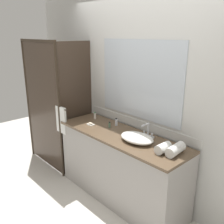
% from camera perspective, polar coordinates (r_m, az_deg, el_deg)
% --- Properties ---
extents(ground_plane, '(8.00, 8.00, 0.00)m').
position_cam_1_polar(ground_plane, '(3.51, 1.75, -18.76)').
color(ground_plane, silver).
extents(wall_back_with_mirror, '(4.40, 0.06, 2.60)m').
position_cam_1_polar(wall_back_with_mirror, '(3.18, 6.42, 3.34)').
color(wall_back_with_mirror, silver).
rests_on(wall_back_with_mirror, ground_plane).
extents(vanity_cabinet, '(1.80, 0.58, 0.90)m').
position_cam_1_polar(vanity_cabinet, '(3.27, 1.95, -12.32)').
color(vanity_cabinet, '#9E9993').
rests_on(vanity_cabinet, ground_plane).
extents(shower_enclosure, '(1.20, 0.59, 2.00)m').
position_cam_1_polar(shower_enclosure, '(3.89, -13.37, 1.29)').
color(shower_enclosure, '#2D2319').
rests_on(shower_enclosure, ground_plane).
extents(sink_basin, '(0.42, 0.29, 0.09)m').
position_cam_1_polar(sink_basin, '(2.87, 5.71, -5.89)').
color(sink_basin, white).
rests_on(sink_basin, vanity_cabinet).
extents(faucet, '(0.17, 0.14, 0.18)m').
position_cam_1_polar(faucet, '(3.00, 8.12, -4.62)').
color(faucet, silver).
rests_on(faucet, vanity_cabinet).
extents(soap_dish, '(0.10, 0.07, 0.04)m').
position_cam_1_polar(soap_dish, '(3.37, -4.91, -2.74)').
color(soap_dish, silver).
rests_on(soap_dish, vanity_cabinet).
extents(amenity_bottle_shampoo, '(0.03, 0.03, 0.08)m').
position_cam_1_polar(amenity_bottle_shampoo, '(3.27, -0.57, -2.93)').
color(amenity_bottle_shampoo, '#4C7056').
rests_on(amenity_bottle_shampoo, vanity_cabinet).
extents(amenity_bottle_conditioner, '(0.03, 0.03, 0.10)m').
position_cam_1_polar(amenity_bottle_conditioner, '(3.60, -3.93, -0.84)').
color(amenity_bottle_conditioner, silver).
rests_on(amenity_bottle_conditioner, vanity_cabinet).
extents(amenity_bottle_lotion, '(0.03, 0.03, 0.10)m').
position_cam_1_polar(amenity_bottle_lotion, '(3.33, 0.99, -2.30)').
color(amenity_bottle_lotion, silver).
rests_on(amenity_bottle_lotion, vanity_cabinet).
extents(rolled_towel_near_edge, '(0.12, 0.26, 0.11)m').
position_cam_1_polar(rolled_towel_near_edge, '(2.64, 14.33, -8.32)').
color(rolled_towel_near_edge, white).
rests_on(rolled_towel_near_edge, vanity_cabinet).
extents(rolled_towel_middle, '(0.10, 0.18, 0.10)m').
position_cam_1_polar(rolled_towel_middle, '(2.65, 11.61, -8.06)').
color(rolled_towel_middle, white).
rests_on(rolled_towel_middle, vanity_cabinet).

